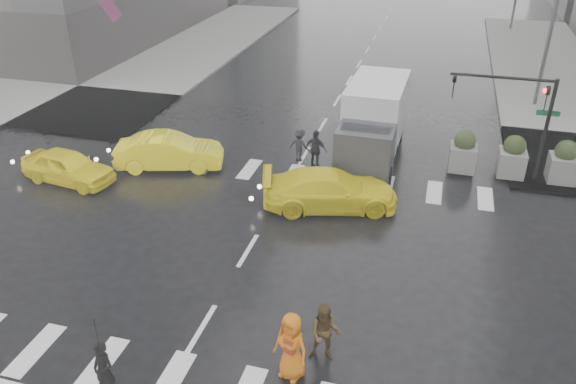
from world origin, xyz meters
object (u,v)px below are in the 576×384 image
(box_truck, at_px, (373,122))
(taxi_front, at_px, (68,167))
(traffic_signal_pole, at_px, (524,108))
(taxi_mid, at_px, (169,152))
(pedestrian_brown, at_px, (325,333))
(pedestrian_orange, at_px, (291,346))

(box_truck, bearing_deg, taxi_front, -153.37)
(traffic_signal_pole, bearing_deg, taxi_mid, -169.20)
(traffic_signal_pole, xyz_separation_m, taxi_front, (-17.95, -5.14, -2.52))
(pedestrian_brown, xyz_separation_m, box_truck, (-0.58, 12.68, 0.96))
(traffic_signal_pole, distance_m, box_truck, 6.18)
(pedestrian_orange, height_order, taxi_front, pedestrian_orange)
(pedestrian_orange, xyz_separation_m, taxi_front, (-11.85, 7.86, -0.28))
(traffic_signal_pole, xyz_separation_m, pedestrian_brown, (-5.42, -12.18, -2.36))
(pedestrian_brown, xyz_separation_m, taxi_mid, (-9.03, 9.42, -0.10))
(taxi_mid, bearing_deg, pedestrian_brown, -153.27)
(taxi_front, height_order, box_truck, box_truck)
(taxi_mid, bearing_deg, taxi_front, 107.16)
(taxi_front, bearing_deg, pedestrian_brown, -111.65)
(pedestrian_orange, relative_size, box_truck, 0.30)
(pedestrian_orange, distance_m, taxi_front, 14.22)
(taxi_front, bearing_deg, taxi_mid, -48.11)
(pedestrian_brown, distance_m, taxi_mid, 13.05)
(traffic_signal_pole, bearing_deg, taxi_front, -164.03)
(pedestrian_brown, bearing_deg, box_truck, 87.60)
(taxi_mid, bearing_deg, box_truck, -85.95)
(taxi_front, bearing_deg, box_truck, -57.05)
(traffic_signal_pole, height_order, taxi_mid, traffic_signal_pole)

